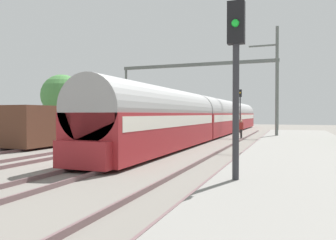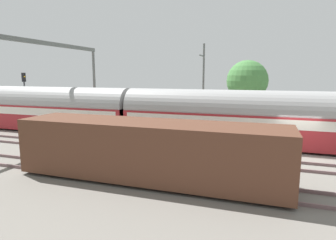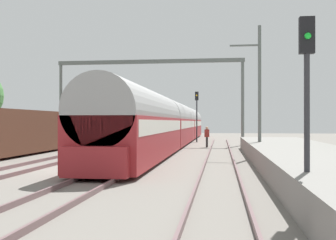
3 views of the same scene
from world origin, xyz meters
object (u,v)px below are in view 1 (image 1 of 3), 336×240
at_px(railway_signal_near, 236,80).
at_px(freight_car, 74,124).
at_px(person_crossing, 241,127).
at_px(passenger_train, 216,117).
at_px(catenary_gantry, 195,81).
at_px(railway_signal_far, 240,105).

bearing_deg(railway_signal_near, freight_car, 135.67).
height_order(freight_car, person_crossing, freight_car).
bearing_deg(railway_signal_near, person_crossing, 97.61).
bearing_deg(passenger_train, catenary_gantry, -159.97).
xyz_separation_m(passenger_train, person_crossing, (3.25, -4.04, -0.94)).
distance_m(passenger_train, catenary_gantry, 4.60).
relative_size(railway_signal_far, catenary_gantry, 0.30).
xyz_separation_m(passenger_train, railway_signal_far, (1.92, 4.53, 1.37)).
distance_m(person_crossing, catenary_gantry, 8.01).
relative_size(passenger_train, railway_signal_far, 9.38).
distance_m(passenger_train, person_crossing, 5.27).
bearing_deg(railway_signal_far, railway_signal_near, -82.07).
height_order(freight_car, catenary_gantry, catenary_gantry).
xyz_separation_m(passenger_train, railway_signal_near, (6.47, -28.20, 1.05)).
height_order(person_crossing, railway_signal_near, railway_signal_near).
bearing_deg(person_crossing, freight_car, -142.78).
relative_size(person_crossing, railway_signal_far, 0.33).
relative_size(passenger_train, person_crossing, 28.44).
xyz_separation_m(passenger_train, freight_car, (-8.67, -13.40, -0.50)).
height_order(passenger_train, railway_signal_near, railway_signal_near).
xyz_separation_m(person_crossing, railway_signal_near, (3.23, -24.16, 1.99)).
bearing_deg(freight_car, person_crossing, 38.13).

